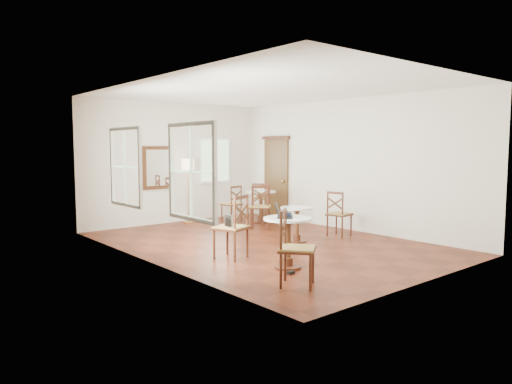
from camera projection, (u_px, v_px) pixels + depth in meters
ground at (266, 243)px, 9.41m from camera, size 7.00×7.00×0.00m
room_shell at (255, 148)px, 9.40m from camera, size 5.02×7.02×3.01m
cafe_table_near at (288, 237)px, 7.41m from camera, size 0.76×0.76×0.80m
cafe_table_mid at (297, 221)px, 9.48m from camera, size 0.67×0.67×0.70m
cafe_table_back at (261, 203)px, 11.93m from camera, size 0.76×0.76×0.80m
chair_near_a at (232, 227)px, 8.07m from camera, size 0.65×0.65×1.09m
chair_near_b at (295, 248)px, 6.48m from camera, size 0.68×0.68×1.05m
chair_mid_a at (258, 207)px, 11.17m from camera, size 0.61×0.61×1.01m
chair_mid_b at (339, 214)px, 10.12m from camera, size 0.51×0.51×0.97m
chair_back_a at (232, 204)px, 12.07m from camera, size 0.48×0.48×0.93m
chair_back_b at (260, 206)px, 11.14m from camera, size 0.68×0.68×1.04m
floor_lamp at (188, 169)px, 11.79m from camera, size 0.31×0.31×1.61m
laptop at (282, 214)px, 7.40m from camera, size 0.42×0.42×0.23m
mouse at (288, 217)px, 7.38m from camera, size 0.11×0.09×0.04m
navy_mug at (289, 215)px, 7.38m from camera, size 0.10×0.07×0.08m
water_glass at (279, 213)px, 7.51m from camera, size 0.06×0.06×0.10m
power_adapter at (291, 273)px, 7.11m from camera, size 0.11×0.07×0.04m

